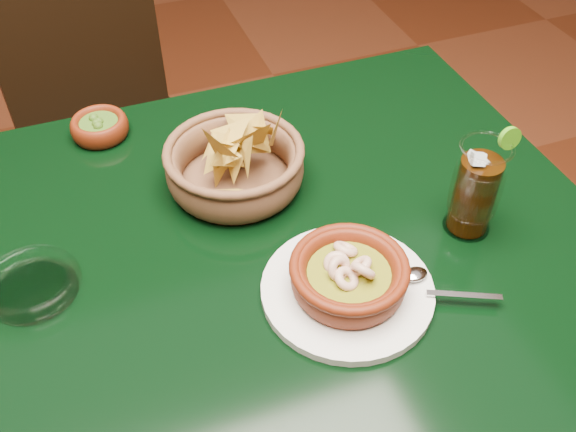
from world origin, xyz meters
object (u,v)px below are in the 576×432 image
object	(u,v)px
chip_basket	(235,164)
cola_drink	(476,189)
dining_chair	(113,136)
shrimp_plate	(349,279)
dining_table	(194,308)

from	to	relation	value
chip_basket	cola_drink	xyz separation A→B (m)	(0.28, -0.20, 0.03)
dining_chair	shrimp_plate	size ratio (longest dim) A/B	3.01
dining_table	cola_drink	bearing A→B (deg)	-10.38
dining_chair	dining_table	bearing A→B (deg)	-87.35
shrimp_plate	chip_basket	xyz separation A→B (m)	(-0.07, 0.26, 0.01)
dining_chair	cola_drink	size ratio (longest dim) A/B	5.24
dining_chair	shrimp_plate	distance (m)	0.91
shrimp_plate	chip_basket	world-z (taller)	chip_basket
dining_table	cola_drink	xyz separation A→B (m)	(0.39, -0.07, 0.17)
shrimp_plate	cola_drink	world-z (taller)	cola_drink
cola_drink	shrimp_plate	bearing A→B (deg)	-166.21
shrimp_plate	chip_basket	distance (m)	0.27
shrimp_plate	dining_chair	bearing A→B (deg)	104.63
dining_table	chip_basket	distance (m)	0.22
dining_table	shrimp_plate	xyz separation A→B (m)	(0.18, -0.12, 0.13)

